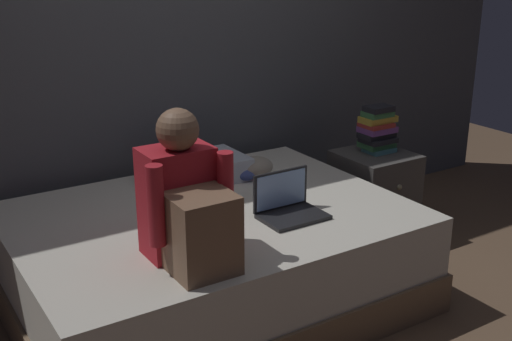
{
  "coord_description": "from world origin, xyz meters",
  "views": [
    {
      "loc": [
        -1.63,
        -2.39,
        1.79
      ],
      "look_at": [
        -0.05,
        0.1,
        0.78
      ],
      "focal_mm": 45.18,
      "sensor_mm": 36.0,
      "label": 1
    }
  ],
  "objects_px": {
    "nightstand": "(373,195)",
    "clothes_pile": "(253,168)",
    "laptop": "(288,205)",
    "pillow": "(197,170)",
    "person_sitting": "(187,205)",
    "bed": "(211,258)",
    "book_stack": "(378,130)"
  },
  "relations": [
    {
      "from": "person_sitting",
      "to": "clothes_pile",
      "type": "xyz_separation_m",
      "value": [
        0.8,
        0.75,
        -0.2
      ]
    },
    {
      "from": "clothes_pile",
      "to": "person_sitting",
      "type": "bearing_deg",
      "value": -136.72
    },
    {
      "from": "person_sitting",
      "to": "nightstand",
      "type": "bearing_deg",
      "value": 20.42
    },
    {
      "from": "nightstand",
      "to": "book_stack",
      "type": "relative_size",
      "value": 1.89
    },
    {
      "from": "laptop",
      "to": "book_stack",
      "type": "distance_m",
      "value": 1.14
    },
    {
      "from": "clothes_pile",
      "to": "book_stack",
      "type": "bearing_deg",
      "value": -7.71
    },
    {
      "from": "nightstand",
      "to": "laptop",
      "type": "height_order",
      "value": "laptop"
    },
    {
      "from": "person_sitting",
      "to": "clothes_pile",
      "type": "height_order",
      "value": "person_sitting"
    },
    {
      "from": "laptop",
      "to": "bed",
      "type": "bearing_deg",
      "value": 139.11
    },
    {
      "from": "nightstand",
      "to": "person_sitting",
      "type": "distance_m",
      "value": 1.81
    },
    {
      "from": "laptop",
      "to": "pillow",
      "type": "relative_size",
      "value": 0.57
    },
    {
      "from": "person_sitting",
      "to": "laptop",
      "type": "distance_m",
      "value": 0.69
    },
    {
      "from": "nightstand",
      "to": "clothes_pile",
      "type": "relative_size",
      "value": 2.21
    },
    {
      "from": "book_stack",
      "to": "pillow",
      "type": "bearing_deg",
      "value": 168.55
    },
    {
      "from": "bed",
      "to": "clothes_pile",
      "type": "xyz_separation_m",
      "value": [
        0.47,
        0.33,
        0.32
      ]
    },
    {
      "from": "person_sitting",
      "to": "book_stack",
      "type": "xyz_separation_m",
      "value": [
        1.66,
        0.64,
        -0.07
      ]
    },
    {
      "from": "laptop",
      "to": "nightstand",
      "type": "bearing_deg",
      "value": 24.12
    },
    {
      "from": "person_sitting",
      "to": "laptop",
      "type": "height_order",
      "value": "person_sitting"
    },
    {
      "from": "nightstand",
      "to": "book_stack",
      "type": "distance_m",
      "value": 0.43
    },
    {
      "from": "bed",
      "to": "laptop",
      "type": "height_order",
      "value": "laptop"
    },
    {
      "from": "pillow",
      "to": "laptop",
      "type": "bearing_deg",
      "value": -78.86
    },
    {
      "from": "bed",
      "to": "pillow",
      "type": "bearing_deg",
      "value": 70.22
    },
    {
      "from": "bed",
      "to": "laptop",
      "type": "bearing_deg",
      "value": -40.89
    },
    {
      "from": "bed",
      "to": "person_sitting",
      "type": "distance_m",
      "value": 0.75
    },
    {
      "from": "book_stack",
      "to": "clothes_pile",
      "type": "xyz_separation_m",
      "value": [
        -0.86,
        0.12,
        -0.13
      ]
    },
    {
      "from": "book_stack",
      "to": "nightstand",
      "type": "bearing_deg",
      "value": -133.59
    },
    {
      "from": "bed",
      "to": "clothes_pile",
      "type": "distance_m",
      "value": 0.65
    },
    {
      "from": "nightstand",
      "to": "person_sitting",
      "type": "bearing_deg",
      "value": -159.58
    },
    {
      "from": "nightstand",
      "to": "clothes_pile",
      "type": "distance_m",
      "value": 0.9
    },
    {
      "from": "laptop",
      "to": "book_stack",
      "type": "bearing_deg",
      "value": 24.88
    },
    {
      "from": "bed",
      "to": "book_stack",
      "type": "distance_m",
      "value": 1.42
    },
    {
      "from": "laptop",
      "to": "book_stack",
      "type": "xyz_separation_m",
      "value": [
        1.03,
        0.48,
        0.13
      ]
    }
  ]
}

